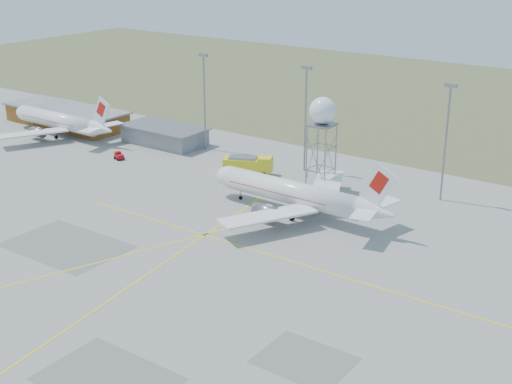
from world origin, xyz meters
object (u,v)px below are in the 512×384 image
Objects in this scene: radar_tower at (322,139)px; fire_truck at (249,166)px; airliner_far at (60,121)px; baggage_tug at (119,157)px; airliner_main at (295,194)px.

radar_tower reaches higher than fire_truck.
airliner_far is at bearing -177.54° from radar_tower.
radar_tower is at bearing 28.16° from baggage_tug.
airliner_far is 1.89× the size of radar_tower.
airliner_main is at bearing 12.17° from baggage_tug.
airliner_main reaches higher than fire_truck.
baggage_tug is (-27.67, -7.61, -1.20)m from fire_truck.
airliner_far is at bearing -174.40° from baggage_tug.
airliner_main is at bearing -78.98° from radar_tower.
airliner_far is 67.53m from radar_tower.
airliner_main is 14.00m from radar_tower.
airliner_main is at bearing -58.69° from fire_truck.
airliner_far is at bearing -6.62° from airliner_main.
fire_truck is at bearing -176.57° from airliner_far.
airliner_far is 3.30× the size of fire_truck.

